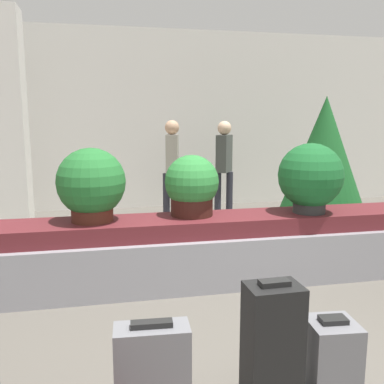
{
  "coord_description": "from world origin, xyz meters",
  "views": [
    {
      "loc": [
        -0.85,
        -2.33,
        1.62
      ],
      "look_at": [
        0.0,
        1.68,
        0.92
      ],
      "focal_mm": 40.0,
      "sensor_mm": 36.0,
      "label": 1
    }
  ],
  "objects_px": {
    "suitcase_3": "(153,378)",
    "potted_plant_2": "(192,186)",
    "potted_plant_1": "(91,185)",
    "decorated_tree": "(324,159)",
    "suitcase_4": "(331,361)",
    "suitcase_2": "(272,349)",
    "traveler_0": "(172,162)",
    "traveler_1": "(224,161)",
    "pillar": "(7,120)",
    "potted_plant_0": "(310,178)"
  },
  "relations": [
    {
      "from": "potted_plant_2",
      "to": "traveler_1",
      "type": "bearing_deg",
      "value": 67.34
    },
    {
      "from": "suitcase_3",
      "to": "traveler_0",
      "type": "bearing_deg",
      "value": 82.96
    },
    {
      "from": "traveler_0",
      "to": "traveler_1",
      "type": "height_order",
      "value": "traveler_0"
    },
    {
      "from": "pillar",
      "to": "potted_plant_1",
      "type": "height_order",
      "value": "pillar"
    },
    {
      "from": "suitcase_2",
      "to": "potted_plant_1",
      "type": "xyz_separation_m",
      "value": [
        -0.99,
        2.02,
        0.64
      ]
    },
    {
      "from": "potted_plant_2",
      "to": "traveler_1",
      "type": "relative_size",
      "value": 0.38
    },
    {
      "from": "potted_plant_2",
      "to": "decorated_tree",
      "type": "relative_size",
      "value": 0.31
    },
    {
      "from": "suitcase_2",
      "to": "traveler_1",
      "type": "xyz_separation_m",
      "value": [
        1.07,
        4.67,
        0.56
      ]
    },
    {
      "from": "potted_plant_0",
      "to": "traveler_1",
      "type": "distance_m",
      "value": 2.74
    },
    {
      "from": "potted_plant_2",
      "to": "traveler_0",
      "type": "bearing_deg",
      "value": 84.97
    },
    {
      "from": "suitcase_3",
      "to": "potted_plant_1",
      "type": "distance_m",
      "value": 2.17
    },
    {
      "from": "decorated_tree",
      "to": "pillar",
      "type": "bearing_deg",
      "value": 163.91
    },
    {
      "from": "suitcase_4",
      "to": "potted_plant_2",
      "type": "bearing_deg",
      "value": 106.16
    },
    {
      "from": "suitcase_2",
      "to": "suitcase_3",
      "type": "height_order",
      "value": "suitcase_2"
    },
    {
      "from": "suitcase_2",
      "to": "decorated_tree",
      "type": "bearing_deg",
      "value": 56.74
    },
    {
      "from": "pillar",
      "to": "traveler_0",
      "type": "xyz_separation_m",
      "value": [
        2.43,
        -0.15,
        -0.65
      ]
    },
    {
      "from": "suitcase_2",
      "to": "suitcase_4",
      "type": "relative_size",
      "value": 1.51
    },
    {
      "from": "potted_plant_1",
      "to": "traveler_0",
      "type": "xyz_separation_m",
      "value": [
        1.19,
        2.61,
        -0.06
      ]
    },
    {
      "from": "pillar",
      "to": "traveler_1",
      "type": "bearing_deg",
      "value": -1.81
    },
    {
      "from": "suitcase_4",
      "to": "traveler_1",
      "type": "xyz_separation_m",
      "value": [
        0.7,
        4.65,
        0.69
      ]
    },
    {
      "from": "suitcase_2",
      "to": "suitcase_4",
      "type": "height_order",
      "value": "suitcase_2"
    },
    {
      "from": "pillar",
      "to": "potted_plant_1",
      "type": "relative_size",
      "value": 4.62
    },
    {
      "from": "traveler_1",
      "to": "potted_plant_1",
      "type": "bearing_deg",
      "value": -2.34
    },
    {
      "from": "traveler_0",
      "to": "pillar",
      "type": "bearing_deg",
      "value": 100.67
    },
    {
      "from": "suitcase_4",
      "to": "suitcase_3",
      "type": "bearing_deg",
      "value": -173.27
    },
    {
      "from": "suitcase_2",
      "to": "pillar",
      "type": "bearing_deg",
      "value": 113.88
    },
    {
      "from": "potted_plant_1",
      "to": "decorated_tree",
      "type": "distance_m",
      "value": 3.52
    },
    {
      "from": "potted_plant_1",
      "to": "traveler_0",
      "type": "height_order",
      "value": "traveler_0"
    },
    {
      "from": "suitcase_3",
      "to": "suitcase_2",
      "type": "bearing_deg",
      "value": 3.93
    },
    {
      "from": "suitcase_4",
      "to": "potted_plant_2",
      "type": "xyz_separation_m",
      "value": [
        -0.39,
        2.04,
        0.72
      ]
    },
    {
      "from": "potted_plant_0",
      "to": "traveler_0",
      "type": "xyz_separation_m",
      "value": [
        -0.98,
        2.69,
        -0.09
      ]
    },
    {
      "from": "potted_plant_1",
      "to": "traveler_0",
      "type": "bearing_deg",
      "value": 65.4
    },
    {
      "from": "suitcase_4",
      "to": "potted_plant_1",
      "type": "xyz_separation_m",
      "value": [
        -1.36,
        1.99,
        0.77
      ]
    },
    {
      "from": "suitcase_2",
      "to": "potted_plant_0",
      "type": "distance_m",
      "value": 2.36
    },
    {
      "from": "suitcase_4",
      "to": "potted_plant_0",
      "type": "distance_m",
      "value": 2.22
    },
    {
      "from": "suitcase_2",
      "to": "traveler_1",
      "type": "bearing_deg",
      "value": 75.97
    },
    {
      "from": "suitcase_3",
      "to": "suitcase_4",
      "type": "height_order",
      "value": "suitcase_3"
    },
    {
      "from": "potted_plant_0",
      "to": "potted_plant_1",
      "type": "bearing_deg",
      "value": 177.76
    },
    {
      "from": "potted_plant_1",
      "to": "potted_plant_2",
      "type": "xyz_separation_m",
      "value": [
        0.97,
        0.04,
        -0.05
      ]
    },
    {
      "from": "pillar",
      "to": "suitcase_4",
      "type": "bearing_deg",
      "value": -61.33
    },
    {
      "from": "suitcase_3",
      "to": "potted_plant_2",
      "type": "distance_m",
      "value": 2.26
    },
    {
      "from": "potted_plant_2",
      "to": "traveler_1",
      "type": "xyz_separation_m",
      "value": [
        1.09,
        2.61,
        -0.03
      ]
    },
    {
      "from": "potted_plant_1",
      "to": "decorated_tree",
      "type": "xyz_separation_m",
      "value": [
        3.19,
        1.48,
        0.04
      ]
    },
    {
      "from": "decorated_tree",
      "to": "traveler_0",
      "type": "bearing_deg",
      "value": 150.54
    },
    {
      "from": "potted_plant_1",
      "to": "decorated_tree",
      "type": "bearing_deg",
      "value": 24.95
    },
    {
      "from": "potted_plant_0",
      "to": "potted_plant_1",
      "type": "distance_m",
      "value": 2.18
    },
    {
      "from": "suitcase_3",
      "to": "potted_plant_0",
      "type": "xyz_separation_m",
      "value": [
        1.85,
        1.94,
        0.74
      ]
    },
    {
      "from": "traveler_1",
      "to": "decorated_tree",
      "type": "bearing_deg",
      "value": 79.32
    },
    {
      "from": "suitcase_2",
      "to": "suitcase_3",
      "type": "bearing_deg",
      "value": 179.23
    },
    {
      "from": "suitcase_3",
      "to": "suitcase_4",
      "type": "xyz_separation_m",
      "value": [
        1.04,
        0.03,
        -0.05
      ]
    }
  ]
}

